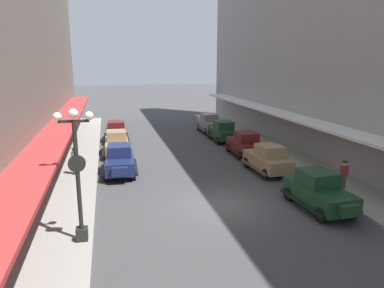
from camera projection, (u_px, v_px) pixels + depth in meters
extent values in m
plane|color=#424244|center=(220.00, 206.00, 17.77)|extent=(200.00, 200.00, 0.00)
cube|color=#99968E|center=(60.00, 219.00, 16.07)|extent=(3.00, 60.00, 0.15)
cube|color=#99968E|center=(352.00, 192.00, 19.44)|extent=(3.00, 60.00, 0.15)
cube|color=#BF3333|center=(40.00, 157.00, 15.28)|extent=(1.80, 54.00, 0.16)
cube|color=white|center=(367.00, 139.00, 18.92)|extent=(1.80, 54.00, 0.16)
cube|color=#193D23|center=(319.00, 194.00, 17.22)|extent=(1.86, 3.97, 0.80)
cube|color=#193D23|center=(317.00, 178.00, 17.29)|extent=(1.51, 1.76, 0.70)
cube|color=#8C9EA8|center=(317.00, 178.00, 17.29)|extent=(1.44, 1.72, 0.42)
cube|color=#193D23|center=(349.00, 210.00, 15.21)|extent=(0.95, 0.40, 0.52)
cube|color=black|center=(335.00, 199.00, 17.55)|extent=(0.39, 3.52, 0.12)
cube|color=black|center=(301.00, 203.00, 17.04)|extent=(0.39, 3.52, 0.12)
cylinder|color=black|center=(352.00, 211.00, 16.24)|extent=(0.25, 0.69, 0.68)
cylinder|color=black|center=(321.00, 215.00, 15.82)|extent=(0.25, 0.69, 0.68)
cylinder|color=black|center=(316.00, 191.00, 18.81)|extent=(0.25, 0.69, 0.68)
cylinder|color=black|center=(289.00, 194.00, 18.38)|extent=(0.25, 0.69, 0.68)
cube|color=#193D23|center=(223.00, 133.00, 32.24)|extent=(1.74, 3.92, 0.80)
cube|color=#193D23|center=(224.00, 125.00, 31.83)|extent=(1.46, 1.71, 0.70)
cube|color=#8C9EA8|center=(224.00, 125.00, 31.83)|extent=(1.38, 1.68, 0.42)
cube|color=#193D23|center=(216.00, 128.00, 34.25)|extent=(0.94, 0.37, 0.52)
cube|color=black|center=(213.00, 137.00, 32.10)|extent=(0.27, 3.51, 0.12)
cube|color=black|center=(233.00, 136.00, 32.51)|extent=(0.27, 3.51, 0.12)
cylinder|color=black|center=(210.00, 135.00, 33.45)|extent=(0.23, 0.68, 0.68)
cylinder|color=black|center=(226.00, 134.00, 33.80)|extent=(0.23, 0.68, 0.68)
cylinder|color=black|center=(218.00, 141.00, 30.85)|extent=(0.23, 0.68, 0.68)
cylinder|color=black|center=(236.00, 140.00, 31.20)|extent=(0.23, 0.68, 0.68)
cube|color=slate|center=(210.00, 125.00, 36.32)|extent=(1.77, 3.93, 0.80)
cube|color=slate|center=(209.00, 117.00, 36.39)|extent=(1.47, 1.72, 0.70)
cube|color=#8C9EA8|center=(209.00, 117.00, 36.39)|extent=(1.40, 1.69, 0.42)
cube|color=slate|center=(216.00, 128.00, 34.30)|extent=(0.94, 0.38, 0.52)
cube|color=#393A3D|center=(219.00, 128.00, 36.62)|extent=(0.30, 3.51, 0.12)
cube|color=#393A3D|center=(201.00, 128.00, 36.16)|extent=(0.30, 3.51, 0.12)
cylinder|color=black|center=(222.00, 131.00, 35.32)|extent=(0.23, 0.68, 0.68)
cylinder|color=black|center=(206.00, 132.00, 34.93)|extent=(0.23, 0.68, 0.68)
cylinder|color=black|center=(213.00, 126.00, 37.89)|extent=(0.23, 0.68, 0.68)
cylinder|color=black|center=(199.00, 127.00, 37.51)|extent=(0.23, 0.68, 0.68)
cube|color=#591919|center=(116.00, 133.00, 32.11)|extent=(1.76, 3.93, 0.80)
cube|color=#591919|center=(116.00, 125.00, 31.71)|extent=(1.47, 1.72, 0.70)
cube|color=#8C9EA8|center=(116.00, 125.00, 31.71)|extent=(1.39, 1.69, 0.42)
cube|color=#591919|center=(116.00, 128.00, 34.13)|extent=(0.94, 0.38, 0.52)
cube|color=black|center=(105.00, 137.00, 31.98)|extent=(0.30, 3.51, 0.12)
cube|color=black|center=(127.00, 136.00, 32.38)|extent=(0.30, 3.51, 0.12)
cylinder|color=black|center=(107.00, 135.00, 33.33)|extent=(0.23, 0.68, 0.68)
cylinder|color=black|center=(125.00, 134.00, 33.67)|extent=(0.23, 0.68, 0.68)
cylinder|color=black|center=(107.00, 141.00, 30.73)|extent=(0.23, 0.68, 0.68)
cylinder|color=black|center=(126.00, 140.00, 31.07)|extent=(0.23, 0.68, 0.68)
cube|color=#997F5B|center=(117.00, 146.00, 27.29)|extent=(1.75, 3.92, 0.80)
cube|color=#997F5B|center=(116.00, 135.00, 27.36)|extent=(1.46, 1.72, 0.70)
cube|color=#8C9EA8|center=(116.00, 135.00, 27.36)|extent=(1.39, 1.68, 0.42)
cube|color=#997F5B|center=(117.00, 152.00, 25.25)|extent=(0.94, 0.37, 0.52)
cube|color=#4C3F2D|center=(130.00, 149.00, 27.56)|extent=(0.28, 3.51, 0.12)
cube|color=#4C3F2D|center=(104.00, 150.00, 27.15)|extent=(0.28, 3.51, 0.12)
cylinder|color=black|center=(129.00, 154.00, 26.25)|extent=(0.23, 0.68, 0.68)
cylinder|color=black|center=(106.00, 156.00, 25.90)|extent=(0.23, 0.68, 0.68)
cylinder|color=black|center=(127.00, 146.00, 28.85)|extent=(0.23, 0.68, 0.68)
cylinder|color=black|center=(106.00, 147.00, 28.50)|extent=(0.23, 0.68, 0.68)
cube|color=#19234C|center=(120.00, 163.00, 22.65)|extent=(1.87, 3.97, 0.80)
cube|color=#19234C|center=(119.00, 150.00, 22.73)|extent=(1.51, 1.76, 0.70)
cube|color=#8C9EA8|center=(119.00, 150.00, 22.73)|extent=(1.44, 1.72, 0.42)
cube|color=#19234C|center=(120.00, 172.00, 20.60)|extent=(0.95, 0.40, 0.52)
cube|color=black|center=(135.00, 167.00, 22.90)|extent=(0.39, 3.52, 0.12)
cube|color=black|center=(105.00, 168.00, 22.55)|extent=(0.39, 3.52, 0.12)
cylinder|color=black|center=(134.00, 174.00, 21.58)|extent=(0.25, 0.69, 0.68)
cylinder|color=black|center=(106.00, 176.00, 21.29)|extent=(0.25, 0.69, 0.68)
cylinder|color=black|center=(132.00, 162.00, 24.20)|extent=(0.25, 0.69, 0.68)
cylinder|color=black|center=(108.00, 164.00, 23.90)|extent=(0.25, 0.69, 0.68)
cube|color=#997F5B|center=(267.00, 161.00, 23.00)|extent=(1.87, 3.97, 0.80)
cube|color=#997F5B|center=(270.00, 151.00, 22.59)|extent=(1.51, 1.76, 0.70)
cube|color=#8C9EA8|center=(270.00, 151.00, 22.59)|extent=(1.44, 1.72, 0.42)
cube|color=#997F5B|center=(253.00, 153.00, 24.98)|extent=(0.95, 0.40, 0.52)
cube|color=#4C3F2D|center=(254.00, 167.00, 22.81)|extent=(0.39, 3.52, 0.12)
cube|color=#4C3F2D|center=(280.00, 165.00, 23.32)|extent=(0.39, 3.52, 0.12)
cylinder|color=black|center=(247.00, 163.00, 24.15)|extent=(0.25, 0.69, 0.68)
cylinder|color=black|center=(268.00, 161.00, 24.58)|extent=(0.25, 0.69, 0.68)
cylinder|color=black|center=(266.00, 174.00, 21.59)|extent=(0.25, 0.69, 0.68)
cylinder|color=black|center=(289.00, 172.00, 22.02)|extent=(0.25, 0.69, 0.68)
cube|color=#591919|center=(245.00, 146.00, 27.21)|extent=(1.70, 3.90, 0.80)
cube|color=#591919|center=(246.00, 137.00, 26.80)|extent=(1.44, 1.70, 0.70)
cube|color=#8C9EA8|center=(246.00, 137.00, 26.80)|extent=(1.37, 1.67, 0.42)
cube|color=#591919|center=(235.00, 139.00, 29.22)|extent=(0.94, 0.36, 0.52)
cube|color=black|center=(233.00, 151.00, 27.06)|extent=(0.24, 3.51, 0.12)
cube|color=black|center=(256.00, 149.00, 27.49)|extent=(0.24, 3.51, 0.12)
cylinder|color=black|center=(229.00, 147.00, 28.41)|extent=(0.22, 0.68, 0.68)
cylinder|color=black|center=(248.00, 146.00, 28.77)|extent=(0.22, 0.68, 0.68)
cylinder|color=black|center=(241.00, 156.00, 25.82)|extent=(0.22, 0.68, 0.68)
cylinder|color=black|center=(262.00, 155.00, 26.18)|extent=(0.22, 0.68, 0.68)
cube|color=black|center=(82.00, 234.00, 13.98)|extent=(0.44, 0.44, 0.50)
cylinder|color=black|center=(78.00, 176.00, 13.46)|extent=(0.16, 0.16, 4.20)
cube|color=black|center=(74.00, 121.00, 12.99)|extent=(1.10, 0.10, 0.10)
sphere|color=white|center=(57.00, 117.00, 12.83)|extent=(0.32, 0.32, 0.32)
sphere|color=white|center=(89.00, 116.00, 13.07)|extent=(0.32, 0.32, 0.32)
sphere|color=white|center=(73.00, 113.00, 12.93)|extent=(0.36, 0.36, 0.36)
cylinder|color=black|center=(77.00, 164.00, 13.34)|extent=(0.64, 0.18, 0.64)
cylinder|color=silver|center=(77.00, 163.00, 13.44)|extent=(0.56, 0.02, 0.56)
cylinder|color=#B21E19|center=(325.00, 181.00, 19.87)|extent=(0.24, 0.24, 0.70)
sphere|color=#B21E19|center=(325.00, 175.00, 19.78)|extent=(0.20, 0.20, 0.20)
cylinder|color=#4C4238|center=(75.00, 168.00, 22.14)|extent=(0.24, 0.24, 0.85)
cube|color=#4C724C|center=(74.00, 157.00, 21.98)|extent=(0.36, 0.22, 0.56)
sphere|color=#9E7051|center=(74.00, 150.00, 21.89)|extent=(0.22, 0.22, 0.22)
cylinder|color=black|center=(74.00, 148.00, 21.87)|extent=(0.28, 0.28, 0.04)
cylinder|color=#4C4238|center=(343.00, 184.00, 19.22)|extent=(0.24, 0.24, 0.85)
cube|color=maroon|center=(344.00, 171.00, 19.06)|extent=(0.36, 0.22, 0.56)
sphere|color=tan|center=(345.00, 164.00, 18.97)|extent=(0.22, 0.22, 0.22)
cylinder|color=black|center=(345.00, 162.00, 18.95)|extent=(0.28, 0.28, 0.04)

